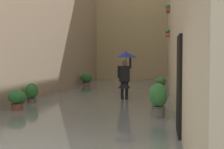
# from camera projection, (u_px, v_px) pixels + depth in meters

# --- Properties ---
(ground_plane) EXTENTS (60.00, 60.00, 0.00)m
(ground_plane) POSITION_uv_depth(u_px,v_px,m) (111.00, 96.00, 15.02)
(ground_plane) COLOR gray
(flood_water) EXTENTS (6.11, 25.87, 0.11)m
(flood_water) POSITION_uv_depth(u_px,v_px,m) (111.00, 94.00, 15.01)
(flood_water) COLOR slate
(flood_water) RESTS_ON ground_plane
(building_facade_right) EXTENTS (2.04, 23.87, 8.23)m
(building_facade_right) POSITION_uv_depth(u_px,v_px,m) (36.00, 7.00, 15.33)
(building_facade_right) COLOR tan
(building_facade_right) RESTS_ON ground_plane
(person_wading) EXTENTS (0.87, 0.87, 2.04)m
(person_wading) POSITION_uv_depth(u_px,v_px,m) (125.00, 68.00, 12.79)
(person_wading) COLOR black
(person_wading) RESTS_ON ground_plane
(potted_plant_near_left) EXTENTS (0.50, 0.50, 1.04)m
(potted_plant_near_left) POSITION_uv_depth(u_px,v_px,m) (158.00, 100.00, 8.97)
(potted_plant_near_left) COLOR #66605B
(potted_plant_near_left) RESTS_ON ground_plane
(potted_plant_far_left) EXTENTS (0.52, 0.52, 0.77)m
(potted_plant_far_left) POSITION_uv_depth(u_px,v_px,m) (161.00, 83.00, 16.78)
(potted_plant_far_left) COLOR #9E563D
(potted_plant_far_left) RESTS_ON ground_plane
(potted_plant_mid_left) EXTENTS (0.46, 0.46, 0.90)m
(potted_plant_mid_left) POSITION_uv_depth(u_px,v_px,m) (158.00, 97.00, 10.06)
(potted_plant_mid_left) COLOR #9E563D
(potted_plant_mid_left) RESTS_ON ground_plane
(potted_plant_mid_right) EXTENTS (0.56, 0.56, 0.73)m
(potted_plant_mid_right) POSITION_uv_depth(u_px,v_px,m) (17.00, 99.00, 10.24)
(potted_plant_mid_right) COLOR brown
(potted_plant_mid_right) RESTS_ON ground_plane
(potted_plant_far_right) EXTENTS (0.46, 0.46, 0.82)m
(potted_plant_far_right) POSITION_uv_depth(u_px,v_px,m) (32.00, 93.00, 11.77)
(potted_plant_far_right) COLOR #66605B
(potted_plant_far_right) RESTS_ON ground_plane
(potted_plant_near_right) EXTENTS (0.68, 0.68, 0.81)m
(potted_plant_near_right) POSITION_uv_depth(u_px,v_px,m) (86.00, 79.00, 19.58)
(potted_plant_near_right) COLOR brown
(potted_plant_near_right) RESTS_ON ground_plane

